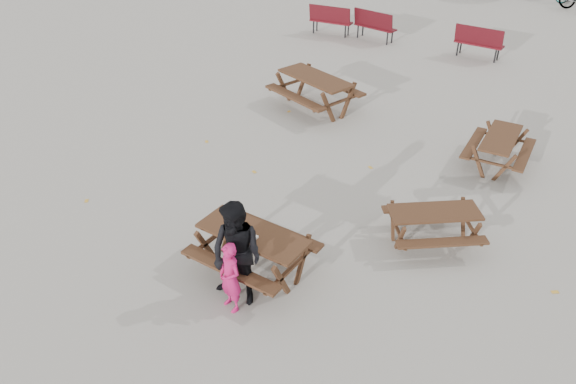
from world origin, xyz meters
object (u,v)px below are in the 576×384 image
Objects in this scene: child at (230,278)px; picnic_table_east at (432,227)px; adult at (237,254)px; picnic_table_far at (498,151)px; picnic_table_north at (315,93)px; soda_bottle at (244,232)px; main_picnic_table at (253,242)px; food_tray at (252,236)px.

child is 0.77× the size of picnic_table_east.
adult is 1.10× the size of picnic_table_far.
picnic_table_north is (-2.74, 6.84, -0.15)m from child.
soda_bottle reaches higher than picnic_table_far.
main_picnic_table is 0.74m from adult.
child reaches higher than food_tray.
adult is (0.27, -0.50, 0.02)m from soda_bottle.
adult is at bearing 112.14° from child.
food_tray is at bearing -50.74° from picnic_table_north.
child is 0.58× the size of picnic_table_north.
main_picnic_table is at bearing 120.98° from child.
main_picnic_table is at bearing 108.02° from adult.
picnic_table_north is at bearing 102.87° from picnic_table_east.
soda_bottle is at bearing -51.87° from picnic_table_north.
picnic_table_east is at bearing 173.08° from picnic_table_far.
soda_bottle is 6.61m from picnic_table_north.
food_tray is 0.09× the size of picnic_table_north.
picnic_table_far is (2.02, 6.56, -0.25)m from child.
food_tray is at bearing -168.99° from picnic_table_east.
food_tray reaches higher than picnic_table_east.
picnic_table_east is (2.12, 2.34, -0.26)m from main_picnic_table.
picnic_table_east is at bearing 75.59° from child.
soda_bottle is (-0.06, -0.15, 0.26)m from main_picnic_table.
adult reaches higher than main_picnic_table.
picnic_table_north is at bearing 127.91° from child.
food_tray is (0.07, -0.10, 0.21)m from main_picnic_table.
child reaches higher than soda_bottle.
picnic_table_east is (1.91, 2.99, -0.54)m from adult.
soda_bottle is at bearing 153.83° from picnic_table_far.
picnic_table_east is at bearing -21.87° from picnic_table_north.
main_picnic_table is at bearing -50.91° from picnic_table_north.
adult is at bearing 157.55° from picnic_table_far.
picnic_table_far is at bearing 68.41° from main_picnic_table.
soda_bottle reaches higher than main_picnic_table.
food_tray is at bearing -57.99° from main_picnic_table.
main_picnic_table is at bearing 153.83° from picnic_table_far.
picnic_table_north is (-2.45, 6.12, -0.41)m from soda_bottle.
main_picnic_table is 3.16m from picnic_table_east.
adult reaches higher than child.
picnic_table_far is (2.25, 5.69, -0.25)m from main_picnic_table.
child reaches higher than picnic_table_east.
food_tray is 0.15× the size of child.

